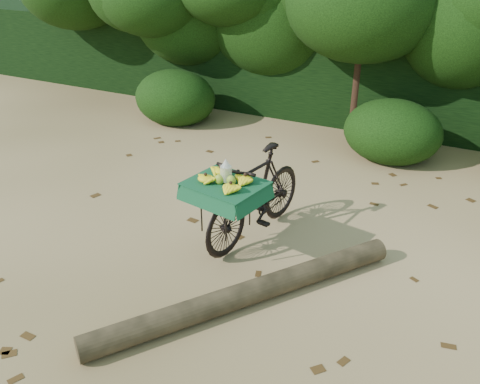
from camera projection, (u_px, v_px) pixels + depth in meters
The scene contains 7 objects.
ground at pixel (186, 259), 6.21m from camera, with size 80.00×80.00×0.00m, color tan.
vendor_bicycle at pixel (254, 194), 6.43m from camera, with size 1.03×2.03×1.19m.
fallen_log at pixel (249, 293), 5.41m from camera, with size 0.26×0.26×3.61m, color brown.
hedge_backdrop at pixel (344, 74), 10.81m from camera, with size 26.00×1.80×1.80m, color black.
tree_row at pixel (305, 23), 9.94m from camera, with size 14.50×2.00×4.00m, color black, non-canonical shape.
bush_clumps at pixel (336, 126), 9.22m from camera, with size 8.80×1.70×0.90m, color black, non-canonical shape.
leaf_litter at pixel (213, 234), 6.73m from camera, with size 7.00×7.30×0.01m, color #432A11, non-canonical shape.
Camera 1 is at (2.96, -4.30, 3.54)m, focal length 38.00 mm.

